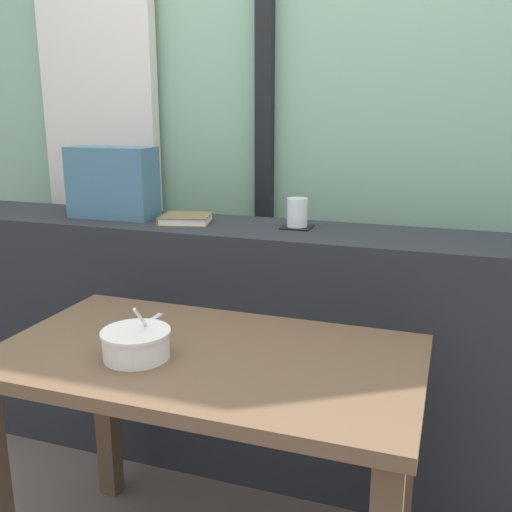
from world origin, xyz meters
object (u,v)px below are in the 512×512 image
Objects in this scene: breakfast_table at (208,395)px; coaster_square at (297,227)px; fork_utensil at (146,324)px; closed_book at (185,219)px; soup_bowl at (136,344)px; throw_pillow at (113,182)px; juice_glass at (297,214)px.

coaster_square is at bearing 84.61° from breakfast_table.
breakfast_table is at bearing -23.95° from fork_utensil.
fork_utensil is (0.10, -0.48, -0.21)m from closed_book.
fork_utensil is at bearing 114.02° from soup_bowl.
throw_pillow is at bearing 125.28° from soup_bowl.
closed_book reaches higher than soup_bowl.
coaster_square is (0.06, 0.64, 0.32)m from breakfast_table.
closed_book reaches higher than coaster_square.
juice_glass is 0.65m from fork_utensil.
juice_glass is (0.06, 0.64, 0.37)m from breakfast_table.
fork_utensil is at bearing -77.78° from closed_book.
soup_bowl is at bearing -74.15° from closed_book.
juice_glass is 0.30× the size of throw_pillow.
closed_book is (-0.34, 0.59, 0.34)m from breakfast_table.
juice_glass is at bearing 73.99° from soup_bowl.
soup_bowl is (-0.15, -0.09, 0.16)m from breakfast_table.
closed_book is 1.22× the size of fork_utensil.
throw_pillow reaches higher than coaster_square.
coaster_square is at bearing 61.82° from fork_utensil.
soup_bowl is 1.03× the size of fork_utensil.
juice_glass is at bearing 6.09° from closed_book.
coaster_square reaches higher than fork_utensil.
breakfast_table is 0.29m from fork_utensil.
breakfast_table is at bearing 30.78° from soup_bowl.
throw_pillow is (-0.70, -0.03, 0.13)m from coaster_square.
closed_book is 0.54m from fork_utensil.
coaster_square reaches higher than breakfast_table.
coaster_square is 0.31× the size of throw_pillow.
throw_pillow is at bearing -177.54° from coaster_square.
coaster_square is 0.63m from fork_utensil.
throw_pillow reaches higher than closed_book.
closed_book is at bearing 105.85° from soup_bowl.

